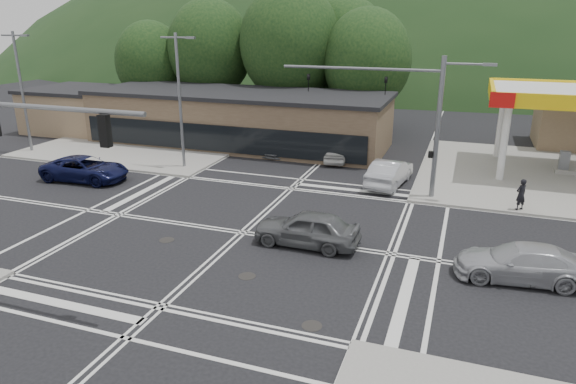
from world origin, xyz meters
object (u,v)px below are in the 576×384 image
(car_queue_b, at_px, (337,152))
(pedestrian, at_px, (521,194))
(car_grey_center, at_px, (307,228))
(car_silver_east, at_px, (521,263))
(car_northbound, at_px, (281,146))
(car_blue_west, at_px, (85,169))
(car_queue_a, at_px, (390,173))

(car_queue_b, distance_m, pedestrian, 13.62)
(car_grey_center, distance_m, car_queue_b, 14.76)
(car_silver_east, xyz_separation_m, pedestrian, (0.49, 8.11, 0.27))
(car_northbound, bearing_deg, car_blue_west, -127.83)
(car_queue_a, height_order, car_queue_b, car_queue_a)
(car_grey_center, relative_size, pedestrian, 2.82)
(car_grey_center, bearing_deg, car_queue_a, 168.81)
(pedestrian, bearing_deg, car_grey_center, -1.56)
(car_grey_center, bearing_deg, pedestrian, 130.21)
(car_grey_center, height_order, car_queue_b, car_grey_center)
(car_silver_east, height_order, car_northbound, car_silver_east)
(car_blue_west, distance_m, pedestrian, 25.95)
(car_blue_west, distance_m, car_queue_a, 19.26)
(car_silver_east, relative_size, car_queue_b, 1.27)
(car_grey_center, bearing_deg, car_queue_b, -170.14)
(car_grey_center, distance_m, car_northbound, 16.75)
(car_blue_west, distance_m, car_grey_center, 16.97)
(car_silver_east, xyz_separation_m, car_queue_a, (-6.81, 10.52, 0.08))
(car_silver_east, distance_m, car_queue_a, 12.53)
(car_grey_center, relative_size, car_queue_b, 1.20)
(car_queue_a, relative_size, pedestrian, 2.90)
(car_blue_west, relative_size, pedestrian, 3.24)
(car_northbound, bearing_deg, car_silver_east, -40.66)
(car_queue_b, bearing_deg, car_blue_west, 26.40)
(car_blue_west, height_order, car_grey_center, car_grey_center)
(car_northbound, bearing_deg, car_grey_center, -61.88)
(car_queue_a, relative_size, car_queue_b, 1.24)
(car_grey_center, distance_m, car_queue_a, 10.43)
(car_grey_center, height_order, pedestrian, pedestrian)
(car_northbound, distance_m, pedestrian, 17.96)
(car_grey_center, bearing_deg, car_silver_east, 88.67)
(pedestrian, bearing_deg, car_silver_east, 45.42)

